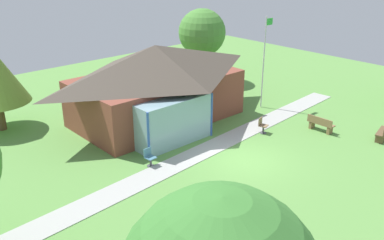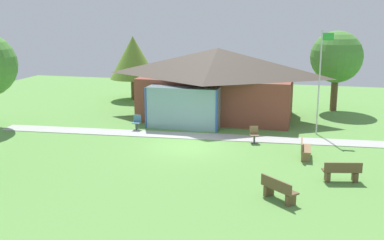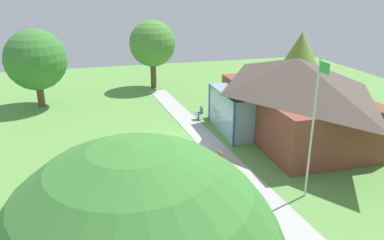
# 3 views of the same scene
# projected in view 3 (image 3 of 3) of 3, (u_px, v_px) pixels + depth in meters

# --- Properties ---
(ground_plane) EXTENTS (44.00, 44.00, 0.00)m
(ground_plane) POSITION_uv_depth(u_px,v_px,m) (172.00, 146.00, 20.14)
(ground_plane) COLOR #609947
(pavilion) EXTENTS (10.23, 7.04, 4.40)m
(pavilion) POSITION_uv_depth(u_px,v_px,m) (292.00, 96.00, 20.99)
(pavilion) COLOR brown
(pavilion) RESTS_ON ground_plane
(footpath) EXTENTS (22.61, 2.84, 0.03)m
(footpath) POSITION_uv_depth(u_px,v_px,m) (209.00, 142.00, 20.63)
(footpath) COLOR #ADADA8
(footpath) RESTS_ON ground_plane
(flagpole) EXTENTS (0.64, 0.08, 5.68)m
(flagpole) POSITION_uv_depth(u_px,v_px,m) (313.00, 124.00, 14.38)
(flagpole) COLOR silver
(flagpole) RESTS_ON ground_plane
(bench_mid_right) EXTENTS (0.47, 1.51, 0.84)m
(bench_mid_right) POSITION_uv_depth(u_px,v_px,m) (191.00, 195.00, 14.71)
(bench_mid_right) COLOR olive
(bench_mid_right) RESTS_ON ground_plane
(bench_lawn_far_right) EXTENTS (1.56, 0.76, 0.84)m
(bench_lawn_far_right) POSITION_uv_depth(u_px,v_px,m) (120.00, 230.00, 12.66)
(bench_lawn_far_right) COLOR brown
(bench_lawn_far_right) RESTS_ON ground_plane
(bench_front_right) EXTENTS (1.41, 1.33, 0.84)m
(bench_front_right) POSITION_uv_depth(u_px,v_px,m) (46.00, 204.00, 14.14)
(bench_front_right) COLOR brown
(bench_front_right) RESTS_ON ground_plane
(patio_chair_west) EXTENTS (0.47, 0.47, 0.86)m
(patio_chair_west) POSITION_uv_depth(u_px,v_px,m) (199.00, 113.00, 24.00)
(patio_chair_west) COLOR teal
(patio_chair_west) RESTS_ON ground_plane
(patio_chair_lawn_spare) EXTENTS (0.54, 0.54, 0.86)m
(patio_chair_lawn_spare) POSITION_uv_depth(u_px,v_px,m) (218.00, 161.00, 17.53)
(patio_chair_lawn_spare) COLOR #8C6B4C
(patio_chair_lawn_spare) RESTS_ON ground_plane
(tree_behind_pavilion_left) EXTENTS (3.55, 3.55, 4.81)m
(tree_behind_pavilion_left) POSITION_uv_depth(u_px,v_px,m) (301.00, 54.00, 28.47)
(tree_behind_pavilion_left) COLOR brown
(tree_behind_pavilion_left) RESTS_ON ground_plane
(tree_west_hedge) EXTENTS (3.69, 3.69, 5.49)m
(tree_west_hedge) POSITION_uv_depth(u_px,v_px,m) (152.00, 44.00, 30.38)
(tree_west_hedge) COLOR brown
(tree_west_hedge) RESTS_ON ground_plane
(tree_lawn_corner) EXTENTS (4.13, 4.13, 5.36)m
(tree_lawn_corner) POSITION_uv_depth(u_px,v_px,m) (36.00, 60.00, 25.67)
(tree_lawn_corner) COLOR brown
(tree_lawn_corner) RESTS_ON ground_plane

